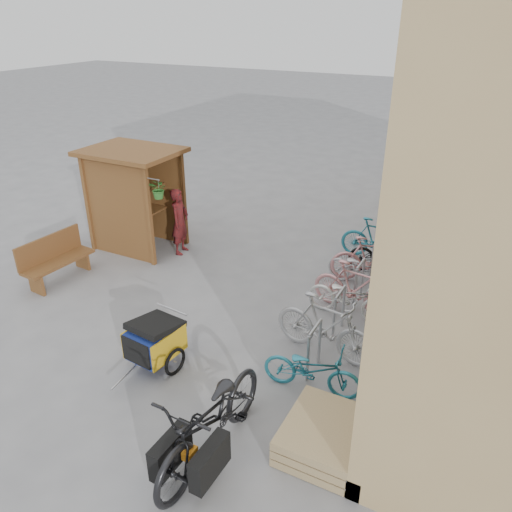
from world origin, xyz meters
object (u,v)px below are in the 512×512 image
at_px(person_kiosk, 180,221).
at_px(bike_6, 388,254).
at_px(child_trailer, 155,340).
at_px(kiosk, 131,185).
at_px(bike_1, 325,327).
at_px(bike_2, 349,297).
at_px(bike_4, 361,270).
at_px(pallet_stack, 324,436).
at_px(cargo_bike, 212,421).
at_px(bike_7, 377,240).
at_px(shopping_carts, 433,212).
at_px(bench, 55,258).
at_px(bike_0, 312,369).
at_px(bike_5, 371,260).
at_px(bike_3, 355,288).

distance_m(person_kiosk, bike_6, 4.77).
distance_m(child_trailer, bike_6, 5.52).
relative_size(kiosk, bike_1, 1.37).
xyz_separation_m(person_kiosk, bike_2, (4.40, -0.88, -0.37)).
xyz_separation_m(person_kiosk, bike_4, (4.28, 0.32, -0.39)).
bearing_deg(bike_4, pallet_stack, -158.33).
xyz_separation_m(cargo_bike, bike_7, (0.33, 6.61, -0.10)).
height_order(shopping_carts, bike_6, shopping_carts).
relative_size(bench, cargo_bike, 0.69).
bearing_deg(bike_7, bench, 122.84).
xyz_separation_m(bike_0, bike_4, (-0.27, 3.42, 0.01)).
relative_size(pallet_stack, bike_5, 0.71).
xyz_separation_m(bike_2, bike_6, (0.19, 2.12, 0.03)).
xyz_separation_m(bike_2, bike_7, (-0.19, 2.64, 0.08)).
height_order(shopping_carts, bike_7, shopping_carts).
distance_m(pallet_stack, bike_6, 5.35).
bearing_deg(pallet_stack, bike_2, 102.54).
distance_m(person_kiosk, bike_0, 5.52).
distance_m(bike_3, bike_6, 1.90).
relative_size(person_kiosk, bike_2, 0.99).
height_order(bench, child_trailer, bench).
height_order(cargo_bike, person_kiosk, person_kiosk).
bearing_deg(bike_6, person_kiosk, 86.55).
bearing_deg(bike_6, bike_1, 158.27).
distance_m(child_trailer, bike_4, 4.56).
xyz_separation_m(kiosk, bike_0, (5.72, -2.90, -1.16)).
height_order(bench, bike_4, bench).
xyz_separation_m(bench, bike_4, (5.85, 2.65, -0.10)).
bearing_deg(bike_3, kiosk, 92.05).
bearing_deg(bike_5, kiosk, 81.15).
bearing_deg(bike_4, child_trailer, 162.01).
height_order(bike_3, bike_5, bike_5).
height_order(kiosk, bike_2, kiosk).
relative_size(bike_3, bike_5, 1.00).
bearing_deg(bike_7, person_kiosk, 110.24).
bearing_deg(bike_1, bike_5, 8.08).
bearing_deg(bike_3, bike_2, 176.57).
bearing_deg(bike_3, pallet_stack, -162.34).
relative_size(bench, bike_4, 1.04).
distance_m(child_trailer, bike_2, 3.63).
bearing_deg(bike_3, child_trailer, 148.52).
distance_m(bike_1, bike_5, 2.83).
height_order(pallet_stack, bike_7, bike_7).
distance_m(kiosk, cargo_bike, 6.93).
xyz_separation_m(bench, person_kiosk, (1.57, 2.33, 0.28)).
distance_m(bike_0, bike_5, 3.77).
bearing_deg(bike_4, bike_7, 13.84).
height_order(shopping_carts, bike_4, shopping_carts).
relative_size(pallet_stack, bike_3, 0.71).
height_order(cargo_bike, bike_7, cargo_bike).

